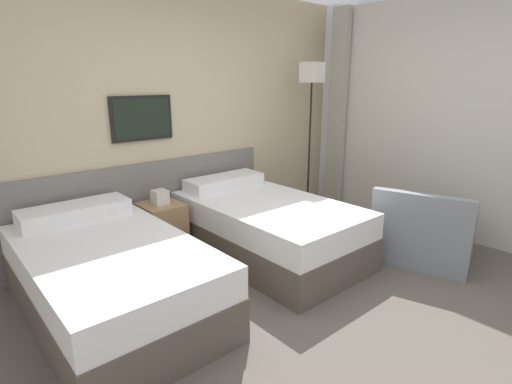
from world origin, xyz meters
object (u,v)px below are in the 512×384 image
(nightstand, at_px, (162,229))
(floor_lamp, at_px, (311,90))
(armchair, at_px, (424,234))
(bed_near_door, at_px, (111,277))
(bed_near_window, at_px, (267,227))

(nightstand, height_order, floor_lamp, floor_lamp)
(armchair, bearing_deg, floor_lamp, -20.39)
(nightstand, xyz_separation_m, armchair, (1.96, -1.77, -0.03))
(bed_near_door, distance_m, nightstand, 1.06)
(bed_near_window, distance_m, armchair, 1.58)
(armchair, bearing_deg, bed_near_door, 50.93)
(bed_near_door, height_order, bed_near_window, same)
(bed_near_door, bearing_deg, nightstand, 40.79)
(bed_near_window, relative_size, nightstand, 2.80)
(bed_near_door, xyz_separation_m, floor_lamp, (2.84, 0.55, 1.32))
(bed_near_window, height_order, nightstand, bed_near_window)
(floor_lamp, bearing_deg, armchair, -92.61)
(bed_near_door, bearing_deg, floor_lamp, 11.00)
(nightstand, relative_size, floor_lamp, 0.35)
(nightstand, height_order, armchair, armchair)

